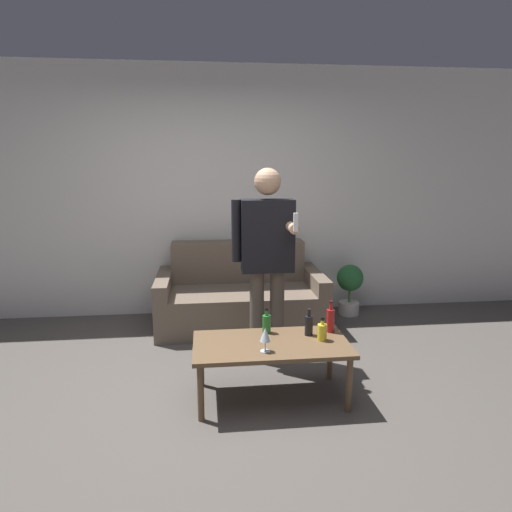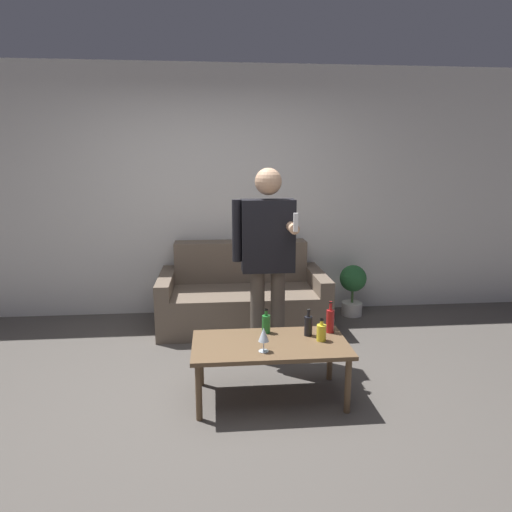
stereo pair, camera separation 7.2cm
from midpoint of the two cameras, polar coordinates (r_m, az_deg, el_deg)
ground_plane at (r=3.34m, az=-4.24°, el=-18.81°), size 16.00×16.00×0.00m
wall_back at (r=5.08m, az=-4.99°, el=7.85°), size 8.00×0.06×2.70m
couch at (r=4.84m, az=-1.32°, el=-5.04°), size 1.71×0.92×0.84m
coffee_table at (r=3.33m, az=2.36°, el=-11.47°), size 1.11×0.59×0.43m
bottle_orange at (r=3.51m, az=9.79°, el=-7.91°), size 0.06×0.06×0.24m
bottle_green at (r=3.36m, az=8.74°, el=-9.38°), size 0.07×0.07×0.16m
bottle_dark at (r=3.43m, az=7.11°, el=-8.58°), size 0.06×0.06×0.20m
bottle_yellow at (r=3.46m, az=1.82°, el=-8.41°), size 0.06×0.06×0.19m
wine_glass_near at (r=3.12m, az=1.58°, el=-9.88°), size 0.07×0.07×0.17m
person_standing_front at (r=3.77m, az=1.92°, el=0.60°), size 0.51×0.43×1.65m
potted_plant at (r=5.18m, az=12.36°, el=-3.60°), size 0.29×0.29×0.57m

